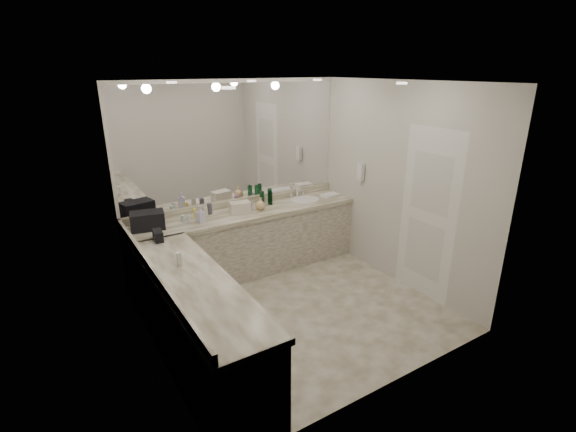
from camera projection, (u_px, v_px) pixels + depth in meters
floor at (294, 310)px, 4.99m from camera, size 3.20×3.20×0.00m
ceiling at (296, 82)px, 4.11m from camera, size 3.20×3.20×0.00m
wall_back at (236, 178)px, 5.75m from camera, size 3.20×0.02×2.60m
wall_left at (146, 236)px, 3.75m from camera, size 0.02×3.00×2.60m
wall_right at (399, 186)px, 5.35m from camera, size 0.02×3.00×2.60m
vanity_back_base at (248, 244)px, 5.80m from camera, size 3.20×0.60×0.84m
vanity_back_top at (247, 213)px, 5.65m from camera, size 3.20×0.64×0.06m
vanity_left_base at (197, 326)px, 3.96m from camera, size 0.60×2.40×0.84m
vanity_left_top at (194, 284)px, 3.81m from camera, size 0.64×2.42×0.06m
backsplash_back at (238, 202)px, 5.85m from camera, size 3.20×0.04×0.10m
backsplash_left at (152, 271)px, 3.88m from camera, size 0.04×3.00×0.10m
mirror_back at (235, 143)px, 5.58m from camera, size 3.12×0.01×1.55m
mirror_left at (141, 185)px, 3.60m from camera, size 0.01×2.92×1.55m
sink at (305, 200)px, 6.12m from camera, size 0.44×0.44×0.03m
faucet at (297, 192)px, 6.26m from camera, size 0.24×0.16×0.14m
wall_phone at (361, 172)px, 5.87m from camera, size 0.06×0.10×0.24m
door at (428, 215)px, 5.03m from camera, size 0.02×0.82×2.10m
black_toiletry_bag at (147, 220)px, 4.99m from camera, size 0.43×0.32×0.22m
black_bag_spill at (158, 236)px, 4.67m from camera, size 0.12×0.21×0.11m
cream_cosmetic_case at (240, 208)px, 5.55m from camera, size 0.29×0.21×0.15m
hand_towel at (330, 195)px, 6.27m from camera, size 0.26×0.19×0.04m
lotion_left at (179, 259)px, 4.08m from camera, size 0.06×0.06×0.13m
soap_bottle_a at (205, 210)px, 5.39m from camera, size 0.08×0.08×0.19m
soap_bottle_b at (201, 214)px, 5.21m from camera, size 0.11×0.12×0.21m
soap_bottle_c at (260, 204)px, 5.67m from camera, size 0.17×0.17×0.17m
green_bottle_0 at (270, 198)px, 5.89m from camera, size 0.06×0.06×0.18m
green_bottle_1 at (262, 199)px, 5.84m from camera, size 0.07×0.07×0.20m
green_bottle_2 at (270, 196)px, 5.94m from camera, size 0.06×0.06×0.22m
amenity_bottle_0 at (263, 202)px, 5.89m from camera, size 0.05×0.05×0.09m
amenity_bottle_1 at (160, 221)px, 5.16m from camera, size 0.04×0.04×0.09m
amenity_bottle_2 at (250, 206)px, 5.72m from camera, size 0.05×0.05×0.08m
amenity_bottle_3 at (183, 218)px, 5.24m from camera, size 0.05×0.05×0.09m
amenity_bottle_4 at (160, 222)px, 5.04m from camera, size 0.06×0.06×0.13m
amenity_bottle_5 at (151, 225)px, 5.01m from camera, size 0.04×0.04×0.09m
amenity_bottle_6 at (189, 219)px, 5.20m from camera, size 0.05×0.05×0.10m
amenity_bottle_7 at (210, 209)px, 5.50m from camera, size 0.06×0.06×0.15m
amenity_bottle_8 at (195, 213)px, 5.39m from camera, size 0.05×0.05×0.12m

